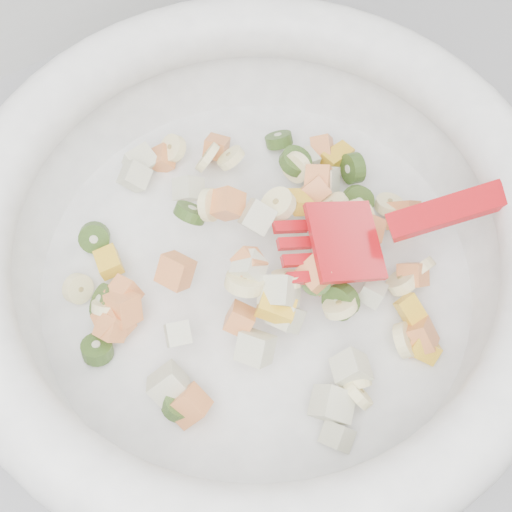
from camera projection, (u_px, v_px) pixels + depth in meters
counter at (294, 360)px, 0.96m from camera, size 2.00×0.60×0.90m
mixing_bowl at (257, 246)px, 0.46m from camera, size 0.48×0.43×0.14m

